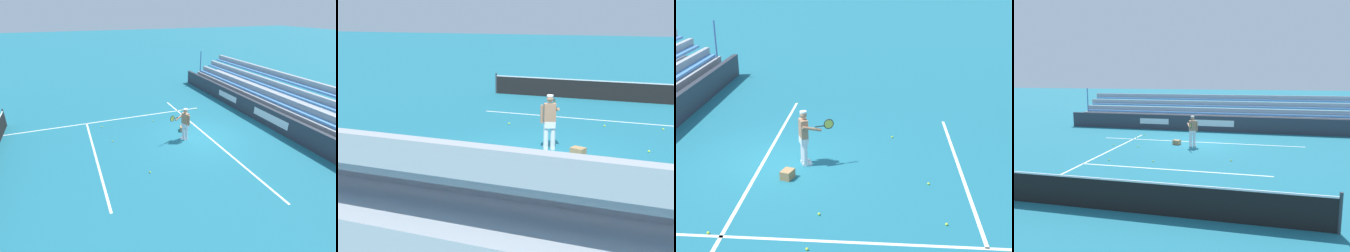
# 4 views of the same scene
# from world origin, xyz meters

# --- Properties ---
(ground_plane) EXTENTS (160.00, 160.00, 0.00)m
(ground_plane) POSITION_xyz_m (0.00, 0.00, 0.00)
(ground_plane) COLOR #1E6B7F
(court_baseline_white) EXTENTS (12.00, 0.10, 0.01)m
(court_baseline_white) POSITION_xyz_m (0.00, -0.50, 0.00)
(court_baseline_white) COLOR white
(court_baseline_white) RESTS_ON ground
(court_sideline_white) EXTENTS (0.10, 12.00, 0.01)m
(court_sideline_white) POSITION_xyz_m (4.11, 4.00, 0.00)
(court_sideline_white) COLOR white
(court_sideline_white) RESTS_ON ground
(court_service_line_white) EXTENTS (8.22, 0.10, 0.01)m
(court_service_line_white) POSITION_xyz_m (0.00, 5.50, 0.00)
(court_service_line_white) COLOR white
(court_service_line_white) RESTS_ON ground
(tennis_player) EXTENTS (0.57, 1.08, 1.71)m
(tennis_player) POSITION_xyz_m (0.09, 0.82, 0.89)
(tennis_player) COLOR silver
(tennis_player) RESTS_ON ground
(ball_box_cardboard) EXTENTS (0.47, 0.41, 0.26)m
(ball_box_cardboard) POSITION_xyz_m (1.08, 0.47, 0.13)
(ball_box_cardboard) COLOR #A87F51
(ball_box_cardboard) RESTS_ON ground
(tennis_ball_far_right) EXTENTS (0.07, 0.07, 0.07)m
(tennis_ball_far_right) POSITION_xyz_m (-2.28, 3.52, 0.03)
(tennis_ball_far_right) COLOR #CCE533
(tennis_ball_far_right) RESTS_ON ground
(tennis_ball_near_player) EXTENTS (0.07, 0.07, 0.07)m
(tennis_ball_near_player) POSITION_xyz_m (3.23, 4.72, 0.03)
(tennis_ball_near_player) COLOR #CCE533
(tennis_ball_near_player) RESTS_ON ground
(tennis_ball_by_box) EXTENTS (0.07, 0.07, 0.07)m
(tennis_ball_by_box) POSITION_xyz_m (3.01, 1.62, 0.03)
(tennis_ball_by_box) COLOR #CCE533
(tennis_ball_by_box) RESTS_ON ground
(tennis_ball_toward_net) EXTENTS (0.07, 0.07, 0.07)m
(tennis_ball_toward_net) POSITION_xyz_m (1.17, 4.47, 0.03)
(tennis_ball_toward_net) COLOR #CCE533
(tennis_ball_toward_net) RESTS_ON ground
(tennis_ball_on_baseline) EXTENTS (0.07, 0.07, 0.07)m
(tennis_ball_on_baseline) POSITION_xyz_m (4.03, -0.83, 0.03)
(tennis_ball_on_baseline) COLOR #CCE533
(tennis_ball_on_baseline) RESTS_ON ground
(tennis_ball_far_left) EXTENTS (0.07, 0.07, 0.07)m
(tennis_ball_far_left) POSITION_xyz_m (4.48, 1.55, 0.03)
(tennis_ball_far_left) COLOR #CCE533
(tennis_ball_far_left) RESTS_ON ground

